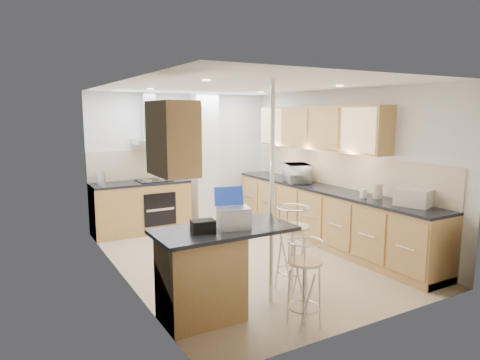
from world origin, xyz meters
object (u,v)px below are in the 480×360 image
microwave (297,173)px  bar_stool_end (292,248)px  laptop (234,218)px  bread_bin (414,197)px  bar_stool_near (305,284)px

microwave → bar_stool_end: (-1.55, -1.95, -0.56)m
microwave → laptop: (-2.47, -2.17, -0.03)m
bar_stool_end → bread_bin: 1.81m
microwave → laptop: size_ratio=1.82×
laptop → bar_stool_near: bearing=-35.3°
bar_stool_near → bread_bin: bearing=-3.2°
microwave → bar_stool_end: 2.55m
laptop → bar_stool_end: size_ratio=0.31×
bar_stool_end → bar_stool_near: bearing=-154.8°
bar_stool_near → bar_stool_end: (0.45, 0.81, 0.07)m
microwave → bread_bin: size_ratio=1.39×
microwave → laptop: 3.29m
bar_stool_end → laptop: bearing=157.6°
bar_stool_near → laptop: bearing=113.5°
bar_stool_near → microwave: bearing=38.8°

